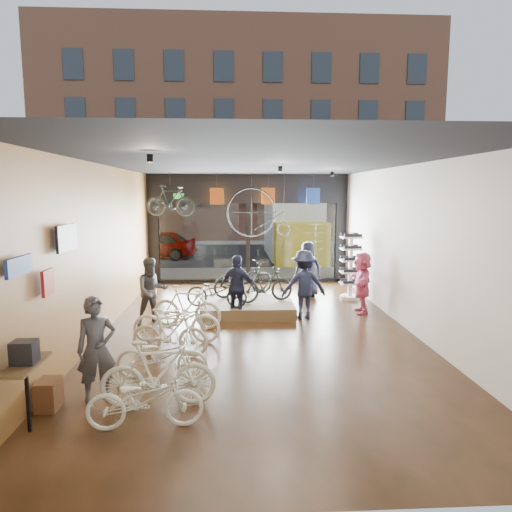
{
  "coord_description": "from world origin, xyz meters",
  "views": [
    {
      "loc": [
        -0.57,
        -10.11,
        3.16
      ],
      "look_at": [
        0.04,
        1.4,
        1.56
      ],
      "focal_mm": 32.0,
      "sensor_mm": 36.0,
      "label": 1
    }
  ],
  "objects": [
    {
      "name": "ground_plane",
      "position": [
        0.0,
        0.0,
        -0.02
      ],
      "size": [
        7.0,
        12.0,
        0.04
      ],
      "primitive_type": "cube",
      "color": "black",
      "rests_on": "ground"
    },
    {
      "name": "ceiling",
      "position": [
        0.0,
        0.0,
        3.82
      ],
      "size": [
        7.0,
        12.0,
        0.04
      ],
      "primitive_type": "cube",
      "color": "black",
      "rests_on": "ground"
    },
    {
      "name": "wall_left",
      "position": [
        -3.52,
        0.0,
        1.9
      ],
      "size": [
        0.04,
        12.0,
        3.8
      ],
      "primitive_type": "cube",
      "color": "olive",
      "rests_on": "ground"
    },
    {
      "name": "wall_right",
      "position": [
        3.52,
        0.0,
        1.9
      ],
      "size": [
        0.04,
        12.0,
        3.8
      ],
      "primitive_type": "cube",
      "color": "beige",
      "rests_on": "ground"
    },
    {
      "name": "wall_back",
      "position": [
        0.0,
        -6.02,
        1.9
      ],
      "size": [
        7.0,
        0.04,
        3.8
      ],
      "primitive_type": "cube",
      "color": "beige",
      "rests_on": "ground"
    },
    {
      "name": "storefront",
      "position": [
        0.0,
        6.0,
        1.9
      ],
      "size": [
        7.0,
        0.26,
        3.8
      ],
      "primitive_type": null,
      "color": "black",
      "rests_on": "ground"
    },
    {
      "name": "exit_sign",
      "position": [
        -2.4,
        5.88,
        3.05
      ],
      "size": [
        0.35,
        0.06,
        0.18
      ],
      "primitive_type": "cube",
      "color": "#198C26",
      "rests_on": "storefront"
    },
    {
      "name": "street_road",
      "position": [
        0.0,
        15.0,
        -0.01
      ],
      "size": [
        30.0,
        18.0,
        0.02
      ],
      "primitive_type": "cube",
      "color": "black",
      "rests_on": "ground"
    },
    {
      "name": "sidewalk_near",
      "position": [
        0.0,
        7.2,
        0.06
      ],
      "size": [
        30.0,
        2.4,
        0.12
      ],
      "primitive_type": "cube",
      "color": "slate",
      "rests_on": "ground"
    },
    {
      "name": "sidewalk_far",
      "position": [
        0.0,
        19.0,
        0.06
      ],
      "size": [
        30.0,
        2.0,
        0.12
      ],
      "primitive_type": "cube",
      "color": "slate",
      "rests_on": "ground"
    },
    {
      "name": "opposite_building",
      "position": [
        0.0,
        21.5,
        7.0
      ],
      "size": [
        26.0,
        5.0,
        14.0
      ],
      "primitive_type": "cube",
      "color": "brown",
      "rests_on": "ground"
    },
    {
      "name": "street_car",
      "position": [
        -4.32,
        12.0,
        0.69
      ],
      "size": [
        4.03,
        1.62,
        1.37
      ],
      "primitive_type": "imported",
      "rotation": [
        0.0,
        0.0,
        -1.57
      ],
      "color": "gray",
      "rests_on": "street_road"
    },
    {
      "name": "box_truck",
      "position": [
        2.36,
        11.0,
        1.39
      ],
      "size": [
        2.36,
        7.07,
        2.78
      ],
      "primitive_type": null,
      "color": "silver",
      "rests_on": "street_road"
    },
    {
      "name": "floor_bike_0",
      "position": [
        -1.75,
        -4.24,
        0.41
      ],
      "size": [
        1.59,
        0.66,
        0.82
      ],
      "primitive_type": "imported",
      "rotation": [
        0.0,
        0.0,
        1.65
      ],
      "color": "beige",
      "rests_on": "ground_plane"
    },
    {
      "name": "floor_bike_1",
      "position": [
        -1.67,
        -3.61,
        0.51
      ],
      "size": [
        1.72,
        0.57,
        1.02
      ],
      "primitive_type": "imported",
      "rotation": [
        0.0,
        0.0,
        1.62
      ],
      "color": "beige",
      "rests_on": "ground_plane"
    },
    {
      "name": "floor_bike_2",
      "position": [
        -1.77,
        -2.61,
        0.41
      ],
      "size": [
        1.6,
        0.67,
        0.82
      ],
      "primitive_type": "imported",
      "rotation": [
        0.0,
        0.0,
        1.49
      ],
      "color": "beige",
      "rests_on": "ground_plane"
    },
    {
      "name": "floor_bike_3",
      "position": [
        -1.8,
        -1.45,
        0.46
      ],
      "size": [
        1.6,
        0.76,
        0.93
      ],
      "primitive_type": "imported",
      "rotation": [
        0.0,
        0.0,
        1.35
      ],
      "color": "beige",
      "rests_on": "ground_plane"
    },
    {
      "name": "floor_bike_4",
      "position": [
        -1.75,
        -0.68,
        0.48
      ],
      "size": [
        1.87,
        0.73,
        0.97
      ],
      "primitive_type": "imported",
      "rotation": [
        0.0,
        0.0,
        1.52
      ],
      "color": "beige",
      "rests_on": "ground_plane"
    },
    {
      "name": "floor_bike_5",
      "position": [
        -1.64,
        0.41,
        0.51
      ],
      "size": [
        1.75,
        0.94,
        1.01
      ],
      "primitive_type": "imported",
      "rotation": [
        0.0,
        0.0,
        1.28
      ],
      "color": "beige",
      "rests_on": "ground_plane"
    },
    {
      "name": "display_platform",
      "position": [
        -0.18,
        1.68,
        0.15
      ],
      "size": [
        2.4,
        1.8,
        0.3
      ],
      "primitive_type": "cube",
      "color": "#4C3A1F",
      "rests_on": "ground_plane"
    },
    {
      "name": "display_bike_left",
      "position": [
        -0.96,
        1.16,
        0.71
      ],
      "size": [
        1.62,
        0.81,
        0.81
      ],
      "primitive_type": "imported",
      "rotation": [
        0.0,
        0.0,
        1.39
      ],
      "color": "black",
      "rests_on": "display_platform"
    },
    {
      "name": "display_bike_mid",
      "position": [
        0.29,
        1.63,
        0.77
      ],
      "size": [
        1.62,
        0.9,
        0.94
      ],
      "primitive_type": "imported",
      "rotation": [
        0.0,
        0.0,
        1.88
      ],
      "color": "black",
      "rests_on": "display_platform"
    },
    {
      "name": "display_bike_right",
      "position": [
        -0.26,
        2.41,
        0.78
      ],
      "size": [
        1.92,
        1.39,
        0.96
      ],
      "primitive_type": "imported",
      "rotation": [
        0.0,
        0.0,
        2.04
      ],
      "color": "black",
      "rests_on": "display_platform"
    },
    {
      "name": "customer_0",
      "position": [
        -2.63,
        -3.34,
        0.81
      ],
      "size": [
        0.7,
        0.59,
        1.62
      ],
      "primitive_type": "imported",
      "rotation": [
        0.0,
        0.0,
        0.41
      ],
      "color": "#3F3F44",
      "rests_on": "ground_plane"
    },
    {
      "name": "customer_1",
      "position": [
        -2.52,
        0.81,
        0.81
      ],
      "size": [
        0.97,
        0.88,
        1.62
      ],
      "primitive_type": "imported",
      "rotation": [
        0.0,
        0.0,
        0.42
      ],
      "color": "#3F3F44",
      "rests_on": "ground_plane"
    },
    {
      "name": "customer_2",
      "position": [
        -0.44,
        1.03,
        0.82
      ],
      "size": [
        1.04,
        0.81,
        1.65
      ],
      "primitive_type": "imported",
      "rotation": [
        0.0,
        0.0,
        2.65
      ],
      "color": "#161C33",
      "rests_on": "ground_plane"
    },
    {
      "name": "customer_3",
      "position": [
        1.23,
        1.08,
        0.87
      ],
      "size": [
        1.16,
        0.71,
        1.74
      ],
      "primitive_type": "imported",
      "rotation": [
        0.0,
        0.0,
        3.2
      ],
      "color": "#161C33",
      "rests_on": "ground_plane"
    },
    {
      "name": "customer_4",
      "position": [
        1.74,
        3.52,
        0.85
      ],
      "size": [
        0.86,
        0.59,
        1.7
      ],
      "primitive_type": "imported",
      "rotation": [
        0.0,
        0.0,
        3.2
      ],
      "color": "#161C33",
      "rests_on": "ground_plane"
    },
    {
      "name": "customer_5",
      "position": [
        2.86,
        1.57,
        0.81
      ],
      "size": [
        0.66,
        1.55,
        1.62
      ],
      "primitive_type": "imported",
      "rotation": [
        0.0,
        0.0,
        4.59
      ],
      "color": "#CC4C72",
      "rests_on": "ground_plane"
    },
    {
      "name": "sunglasses_rack",
      "position": [
        2.95,
        3.12,
        1.0
      ],
      "size": [
        0.6,
        0.5,
        2.0
      ],
      "primitive_type": null,
      "rotation": [
        0.0,
        0.0,
        -0.02
      ],
      "color": "white",
      "rests_on": "ground_plane"
    },
    {
      "name": "wall_merch",
      "position": [
        -3.38,
        -3.5,
        1.3
      ],
      "size": [
        0.4,
        2.4,
        2.6
      ],
      "primitive_type": null,
      "color": "navy",
      "rests_on": "wall_left"
    },
    {
      "name": "penny_farthing",
      "position": [
        0.38,
        4.38,
        2.5
      ],
      "size": [
        1.96,
        0.06,
        1.57
      ],
      "primitive_type": null,
      "color": "black",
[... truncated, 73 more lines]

